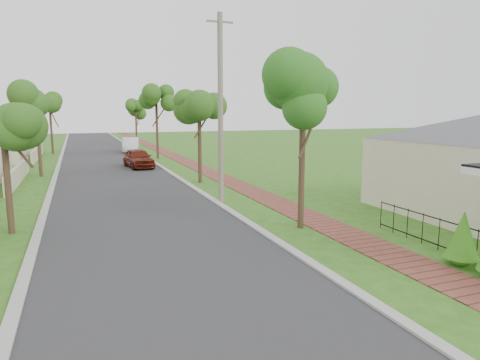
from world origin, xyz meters
TOP-DOWN VIEW (x-y plane):
  - ground at (0.00, 0.00)m, footprint 160.00×160.00m
  - road at (-3.00, 20.00)m, footprint 7.00×120.00m
  - kerb_right at (0.65, 20.00)m, footprint 0.30×120.00m
  - kerb_left at (-6.65, 20.00)m, footprint 0.30×120.00m
  - sidewalk at (3.25, 20.00)m, footprint 1.50×120.00m
  - picket_fence at (4.90, -0.00)m, footprint 0.03×8.02m
  - street_trees at (-2.87, 26.84)m, footprint 10.70×37.65m
  - parked_car_red at (-0.98, 24.17)m, footprint 2.13×4.32m
  - parked_car_white at (-0.02, 36.96)m, footprint 2.18×4.72m
  - near_tree at (2.20, 5.05)m, footprint 2.22×2.22m
  - utility_pole at (0.90, 10.26)m, footprint 1.20×0.24m

SIDE VIEW (x-z plane):
  - ground at x=0.00m, z-range 0.00..0.00m
  - road at x=-3.00m, z-range -0.01..0.01m
  - kerb_right at x=0.65m, z-range -0.05..0.05m
  - kerb_left at x=-6.65m, z-range -0.05..0.05m
  - sidewalk at x=3.25m, z-range -0.01..0.01m
  - picket_fence at x=4.90m, z-range 0.03..1.03m
  - parked_car_red at x=-0.98m, z-range 0.00..1.42m
  - parked_car_white at x=-0.02m, z-range 0.00..1.50m
  - utility_pole at x=0.90m, z-range 0.06..8.49m
  - near_tree at x=2.20m, z-range 1.69..7.38m
  - street_trees at x=-2.87m, z-range 1.59..7.48m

